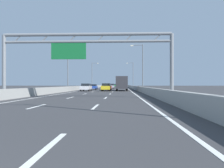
% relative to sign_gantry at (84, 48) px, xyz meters
% --- Properties ---
extents(ground_plane, '(260.00, 260.00, 0.00)m').
position_rel_sign_gantry_xyz_m(ground_plane, '(0.23, 79.37, -4.86)').
color(ground_plane, '#38383A').
extents(lane_dash_left_1, '(0.16, 3.00, 0.01)m').
position_rel_sign_gantry_xyz_m(lane_dash_left_1, '(-1.57, -8.13, -4.85)').
color(lane_dash_left_1, white).
rests_on(lane_dash_left_1, ground_plane).
extents(lane_dash_left_2, '(0.16, 3.00, 0.01)m').
position_rel_sign_gantry_xyz_m(lane_dash_left_2, '(-1.57, 0.87, -4.85)').
color(lane_dash_left_2, white).
rests_on(lane_dash_left_2, ground_plane).
extents(lane_dash_left_3, '(0.16, 3.00, 0.01)m').
position_rel_sign_gantry_xyz_m(lane_dash_left_3, '(-1.57, 9.87, -4.85)').
color(lane_dash_left_3, white).
rests_on(lane_dash_left_3, ground_plane).
extents(lane_dash_left_4, '(0.16, 3.00, 0.01)m').
position_rel_sign_gantry_xyz_m(lane_dash_left_4, '(-1.57, 18.87, -4.85)').
color(lane_dash_left_4, white).
rests_on(lane_dash_left_4, ground_plane).
extents(lane_dash_left_5, '(0.16, 3.00, 0.01)m').
position_rel_sign_gantry_xyz_m(lane_dash_left_5, '(-1.57, 27.87, -4.85)').
color(lane_dash_left_5, white).
rests_on(lane_dash_left_5, ground_plane).
extents(lane_dash_left_6, '(0.16, 3.00, 0.01)m').
position_rel_sign_gantry_xyz_m(lane_dash_left_6, '(-1.57, 36.87, -4.85)').
color(lane_dash_left_6, white).
rests_on(lane_dash_left_6, ground_plane).
extents(lane_dash_left_7, '(0.16, 3.00, 0.01)m').
position_rel_sign_gantry_xyz_m(lane_dash_left_7, '(-1.57, 45.87, -4.85)').
color(lane_dash_left_7, white).
rests_on(lane_dash_left_7, ground_plane).
extents(lane_dash_left_8, '(0.16, 3.00, 0.01)m').
position_rel_sign_gantry_xyz_m(lane_dash_left_8, '(-1.57, 54.87, -4.85)').
color(lane_dash_left_8, white).
rests_on(lane_dash_left_8, ground_plane).
extents(lane_dash_left_9, '(0.16, 3.00, 0.01)m').
position_rel_sign_gantry_xyz_m(lane_dash_left_9, '(-1.57, 63.87, -4.85)').
color(lane_dash_left_9, white).
rests_on(lane_dash_left_9, ground_plane).
extents(lane_dash_left_10, '(0.16, 3.00, 0.01)m').
position_rel_sign_gantry_xyz_m(lane_dash_left_10, '(-1.57, 72.87, -4.85)').
color(lane_dash_left_10, white).
rests_on(lane_dash_left_10, ground_plane).
extents(lane_dash_left_11, '(0.16, 3.00, 0.01)m').
position_rel_sign_gantry_xyz_m(lane_dash_left_11, '(-1.57, 81.87, -4.85)').
color(lane_dash_left_11, white).
rests_on(lane_dash_left_11, ground_plane).
extents(lane_dash_left_12, '(0.16, 3.00, 0.01)m').
position_rel_sign_gantry_xyz_m(lane_dash_left_12, '(-1.57, 90.87, -4.85)').
color(lane_dash_left_12, white).
rests_on(lane_dash_left_12, ground_plane).
extents(lane_dash_left_13, '(0.16, 3.00, 0.01)m').
position_rel_sign_gantry_xyz_m(lane_dash_left_13, '(-1.57, 99.87, -4.85)').
color(lane_dash_left_13, white).
rests_on(lane_dash_left_13, ground_plane).
extents(lane_dash_left_14, '(0.16, 3.00, 0.01)m').
position_rel_sign_gantry_xyz_m(lane_dash_left_14, '(-1.57, 108.87, -4.85)').
color(lane_dash_left_14, white).
rests_on(lane_dash_left_14, ground_plane).
extents(lane_dash_left_15, '(0.16, 3.00, 0.01)m').
position_rel_sign_gantry_xyz_m(lane_dash_left_15, '(-1.57, 117.87, -4.85)').
color(lane_dash_left_15, white).
rests_on(lane_dash_left_15, ground_plane).
extents(lane_dash_left_16, '(0.16, 3.00, 0.01)m').
position_rel_sign_gantry_xyz_m(lane_dash_left_16, '(-1.57, 126.87, -4.85)').
color(lane_dash_left_16, white).
rests_on(lane_dash_left_16, ground_plane).
extents(lane_dash_left_17, '(0.16, 3.00, 0.01)m').
position_rel_sign_gantry_xyz_m(lane_dash_left_17, '(-1.57, 135.87, -4.85)').
color(lane_dash_left_17, white).
rests_on(lane_dash_left_17, ground_plane).
extents(lane_dash_right_0, '(0.16, 3.00, 0.01)m').
position_rel_sign_gantry_xyz_m(lane_dash_right_0, '(2.03, -17.13, -4.85)').
color(lane_dash_right_0, white).
rests_on(lane_dash_right_0, ground_plane).
extents(lane_dash_right_1, '(0.16, 3.00, 0.01)m').
position_rel_sign_gantry_xyz_m(lane_dash_right_1, '(2.03, -8.13, -4.85)').
color(lane_dash_right_1, white).
rests_on(lane_dash_right_1, ground_plane).
extents(lane_dash_right_2, '(0.16, 3.00, 0.01)m').
position_rel_sign_gantry_xyz_m(lane_dash_right_2, '(2.03, 0.87, -4.85)').
color(lane_dash_right_2, white).
rests_on(lane_dash_right_2, ground_plane).
extents(lane_dash_right_3, '(0.16, 3.00, 0.01)m').
position_rel_sign_gantry_xyz_m(lane_dash_right_3, '(2.03, 9.87, -4.85)').
color(lane_dash_right_3, white).
rests_on(lane_dash_right_3, ground_plane).
extents(lane_dash_right_4, '(0.16, 3.00, 0.01)m').
position_rel_sign_gantry_xyz_m(lane_dash_right_4, '(2.03, 18.87, -4.85)').
color(lane_dash_right_4, white).
rests_on(lane_dash_right_4, ground_plane).
extents(lane_dash_right_5, '(0.16, 3.00, 0.01)m').
position_rel_sign_gantry_xyz_m(lane_dash_right_5, '(2.03, 27.87, -4.85)').
color(lane_dash_right_5, white).
rests_on(lane_dash_right_5, ground_plane).
extents(lane_dash_right_6, '(0.16, 3.00, 0.01)m').
position_rel_sign_gantry_xyz_m(lane_dash_right_6, '(2.03, 36.87, -4.85)').
color(lane_dash_right_6, white).
rests_on(lane_dash_right_6, ground_plane).
extents(lane_dash_right_7, '(0.16, 3.00, 0.01)m').
position_rel_sign_gantry_xyz_m(lane_dash_right_7, '(2.03, 45.87, -4.85)').
color(lane_dash_right_7, white).
rests_on(lane_dash_right_7, ground_plane).
extents(lane_dash_right_8, '(0.16, 3.00, 0.01)m').
position_rel_sign_gantry_xyz_m(lane_dash_right_8, '(2.03, 54.87, -4.85)').
color(lane_dash_right_8, white).
rests_on(lane_dash_right_8, ground_plane).
extents(lane_dash_right_9, '(0.16, 3.00, 0.01)m').
position_rel_sign_gantry_xyz_m(lane_dash_right_9, '(2.03, 63.87, -4.85)').
color(lane_dash_right_9, white).
rests_on(lane_dash_right_9, ground_plane).
extents(lane_dash_right_10, '(0.16, 3.00, 0.01)m').
position_rel_sign_gantry_xyz_m(lane_dash_right_10, '(2.03, 72.87, -4.85)').
color(lane_dash_right_10, white).
rests_on(lane_dash_right_10, ground_plane).
extents(lane_dash_right_11, '(0.16, 3.00, 0.01)m').
position_rel_sign_gantry_xyz_m(lane_dash_right_11, '(2.03, 81.87, -4.85)').
color(lane_dash_right_11, white).
rests_on(lane_dash_right_11, ground_plane).
extents(lane_dash_right_12, '(0.16, 3.00, 0.01)m').
position_rel_sign_gantry_xyz_m(lane_dash_right_12, '(2.03, 90.87, -4.85)').
color(lane_dash_right_12, white).
rests_on(lane_dash_right_12, ground_plane).
extents(lane_dash_right_13, '(0.16, 3.00, 0.01)m').
position_rel_sign_gantry_xyz_m(lane_dash_right_13, '(2.03, 99.87, -4.85)').
color(lane_dash_right_13, white).
rests_on(lane_dash_right_13, ground_plane).
extents(lane_dash_right_14, '(0.16, 3.00, 0.01)m').
position_rel_sign_gantry_xyz_m(lane_dash_right_14, '(2.03, 108.87, -4.85)').
color(lane_dash_right_14, white).
rests_on(lane_dash_right_14, ground_plane).
extents(lane_dash_right_15, '(0.16, 3.00, 0.01)m').
position_rel_sign_gantry_xyz_m(lane_dash_right_15, '(2.03, 117.87, -4.85)').
color(lane_dash_right_15, white).
rests_on(lane_dash_right_15, ground_plane).
extents(lane_dash_right_16, '(0.16, 3.00, 0.01)m').
position_rel_sign_gantry_xyz_m(lane_dash_right_16, '(2.03, 126.87, -4.85)').
color(lane_dash_right_16, white).
rests_on(lane_dash_right_16, ground_plane).
extents(lane_dash_right_17, '(0.16, 3.00, 0.01)m').
position_rel_sign_gantry_xyz_m(lane_dash_right_17, '(2.03, 135.87, -4.85)').
color(lane_dash_right_17, white).
rests_on(lane_dash_right_17, ground_plane).
extents(edge_line_left, '(0.16, 176.00, 0.01)m').
position_rel_sign_gantry_xyz_m(edge_line_left, '(-5.02, 67.37, -4.85)').
color(edge_line_left, white).
rests_on(edge_line_left, ground_plane).
extents(edge_line_right, '(0.16, 176.00, 0.01)m').
position_rel_sign_gantry_xyz_m(edge_line_right, '(5.48, 67.37, -4.85)').
color(edge_line_right, white).
rests_on(edge_line_right, ground_plane).
extents(barrier_left, '(0.45, 220.00, 0.95)m').
position_rel_sign_gantry_xyz_m(barrier_left, '(-6.67, 89.37, -4.38)').
color(barrier_left, '#9E9E99').
rests_on(barrier_left, ground_plane).
extents(barrier_right, '(0.45, 220.00, 0.95)m').
position_rel_sign_gantry_xyz_m(barrier_right, '(7.13, 89.37, -4.38)').
color(barrier_right, '#9E9E99').
rests_on(barrier_right, ground_plane).
extents(sign_gantry, '(16.70, 0.36, 6.36)m').
position_rel_sign_gantry_xyz_m(sign_gantry, '(0.00, 0.00, 0.00)').
color(sign_gantry, gray).
rests_on(sign_gantry, ground_plane).
extents(streetlamp_left_mid, '(2.58, 0.28, 9.50)m').
position_rel_sign_gantry_xyz_m(streetlamp_left_mid, '(-7.24, 24.52, 0.54)').
color(streetlamp_left_mid, slate).
rests_on(streetlamp_left_mid, ground_plane).
extents(streetlamp_right_mid, '(2.58, 0.28, 9.50)m').
position_rel_sign_gantry_xyz_m(streetlamp_right_mid, '(7.69, 24.52, 0.54)').
color(streetlamp_right_mid, slate).
rests_on(streetlamp_right_mid, ground_plane).
extents(streetlamp_left_far, '(2.58, 0.28, 9.50)m').
position_rel_sign_gantry_xyz_m(streetlamp_left_far, '(-7.24, 62.86, 0.54)').
color(streetlamp_left_far, slate).
rests_on(streetlamp_left_far, ground_plane).
extents(streetlamp_right_far, '(2.58, 0.28, 9.50)m').
position_rel_sign_gantry_xyz_m(streetlamp_right_far, '(7.69, 62.86, 0.54)').
color(streetlamp_right_far, slate).
rests_on(streetlamp_right_far, ground_plane).
extents(silver_car, '(1.90, 4.16, 1.56)m').
position_rel_sign_gantry_xyz_m(silver_car, '(0.28, 51.79, -4.08)').
color(silver_car, '#A8ADB2').
rests_on(silver_car, ground_plane).
extents(red_car, '(1.87, 4.26, 1.45)m').
position_rel_sign_gantry_xyz_m(red_car, '(0.11, 34.75, -4.12)').
color(red_car, red).
rests_on(red_car, ground_plane).
extents(white_car, '(1.85, 4.37, 1.52)m').
position_rel_sign_gantry_xyz_m(white_car, '(-3.61, 24.03, -4.08)').
color(white_car, silver).
rests_on(white_car, ground_plane).
extents(green_car, '(1.84, 4.18, 1.49)m').
position_rel_sign_gantry_xyz_m(green_car, '(0.05, 105.58, -4.09)').
color(green_car, '#1E7A38').
rests_on(green_car, ground_plane).
extents(black_car, '(1.77, 4.57, 1.43)m').
position_rel_sign_gantry_xyz_m(black_car, '(-3.27, 68.15, -4.11)').
color(black_car, black).
rests_on(black_car, ground_plane).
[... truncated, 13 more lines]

